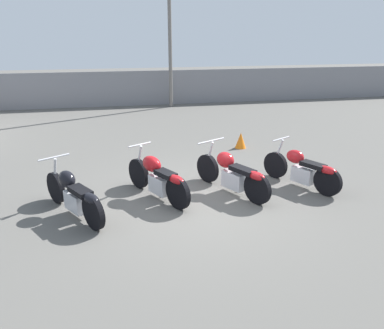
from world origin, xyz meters
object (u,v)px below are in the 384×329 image
at_px(motorcycle_slot_1, 158,178).
at_px(motorcycle_slot_3, 302,169).
at_px(motorcycle_slot_2, 232,173).
at_px(traffic_cone_near, 241,140).
at_px(motorcycle_slot_0, 74,195).

xyz_separation_m(motorcycle_slot_1, motorcycle_slot_3, (3.19, -0.05, -0.04)).
bearing_deg(motorcycle_slot_1, motorcycle_slot_2, -30.75).
bearing_deg(traffic_cone_near, motorcycle_slot_2, -111.78).
xyz_separation_m(motorcycle_slot_1, traffic_cone_near, (2.81, 3.03, -0.22)).
bearing_deg(motorcycle_slot_2, motorcycle_slot_3, -27.21).
height_order(motorcycle_slot_2, motorcycle_slot_3, motorcycle_slot_2).
relative_size(motorcycle_slot_1, motorcycle_slot_3, 1.03).
distance_m(motorcycle_slot_1, traffic_cone_near, 4.14).
xyz_separation_m(motorcycle_slot_2, traffic_cone_near, (1.23, 3.08, -0.20)).
bearing_deg(motorcycle_slot_0, motorcycle_slot_1, -15.06).
distance_m(motorcycle_slot_0, motorcycle_slot_2, 3.22).
height_order(motorcycle_slot_1, motorcycle_slot_2, motorcycle_slot_1).
relative_size(motorcycle_slot_1, motorcycle_slot_2, 0.94).
bearing_deg(motorcycle_slot_2, traffic_cone_near, 40.86).
bearing_deg(traffic_cone_near, motorcycle_slot_1, -132.85).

